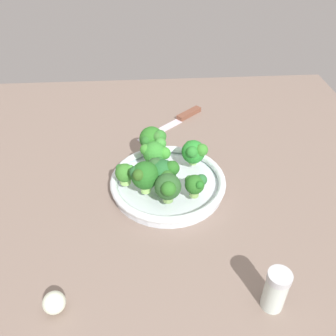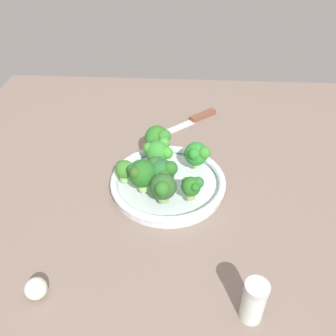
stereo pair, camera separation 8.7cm
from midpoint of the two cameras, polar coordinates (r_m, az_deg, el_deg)
The scene contains 13 objects.
ground_plane at distance 91.16cm, azimuth -3.05°, elevation -4.37°, with size 130.00×130.00×2.50cm, color #7D6A5E.
bowl at distance 90.09cm, azimuth -2.77°, elevation -2.43°, with size 28.61×28.61×3.39cm.
broccoli_floret_0 at distance 84.34cm, azimuth -3.88°, elevation -0.66°, with size 7.45×6.90×7.24cm.
broccoli_floret_1 at distance 82.65cm, azimuth -6.75°, elevation -1.23°, with size 6.80×6.76×8.05cm.
broccoli_floret_2 at distance 86.67cm, azimuth -9.56°, elevation -0.89°, with size 5.17×4.50×5.34cm.
broccoli_floret_3 at distance 94.62cm, azimuth -5.10°, elevation 4.48°, with size 7.03×6.55×7.65cm.
broccoli_floret_4 at distance 80.18cm, azimuth -3.19°, elevation -2.96°, with size 6.01×8.02×7.25cm.
broccoli_floret_5 at distance 90.79cm, azimuth -4.76°, elevation 2.36°, with size 7.18×6.38×6.80cm.
broccoli_floret_6 at distance 90.99cm, azimuth 1.36°, elevation 2.50°, with size 6.43×6.64×6.61cm.
broccoli_floret_7 at distance 81.95cm, azimuth 1.29°, elevation -2.65°, with size 5.16×4.87×5.60cm.
knife at distance 117.11cm, azimuth -0.43°, elevation 7.59°, with size 21.65×19.26×1.50cm.
garlic_bulb at distance 72.58cm, azimuth -20.97°, elevation -19.32°, with size 4.11×4.11×4.11cm, color silver.
pepper_shaker at distance 68.14cm, azimuth 12.90°, elevation -18.37°, with size 4.24×4.24×9.11cm.
Camera 1 is at (4.05, 66.92, 60.63)cm, focal length 38.83 mm.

